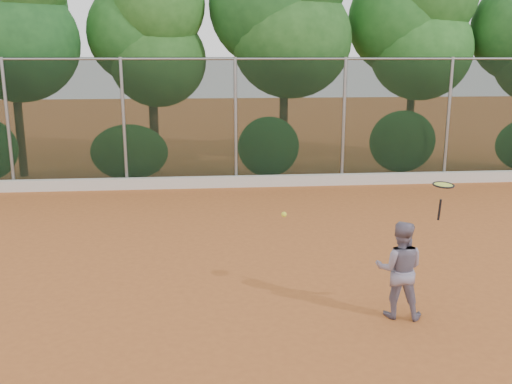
{
  "coord_description": "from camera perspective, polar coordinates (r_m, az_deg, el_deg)",
  "views": [
    {
      "loc": [
        -0.88,
        -8.52,
        3.56
      ],
      "look_at": [
        0.0,
        1.0,
        1.25
      ],
      "focal_mm": 40.0,
      "sensor_mm": 36.0,
      "label": 1
    }
  ],
  "objects": [
    {
      "name": "tennis_ball_in_flight",
      "position": [
        7.29,
        2.82,
        -2.26
      ],
      "size": [
        0.07,
        0.07,
        0.07
      ],
      "color": "yellow",
      "rests_on": "ground"
    },
    {
      "name": "chainlink_fence",
      "position": [
        15.63,
        -2.05,
        7.32
      ],
      "size": [
        24.09,
        0.09,
        3.5
      ],
      "color": "black",
      "rests_on": "ground"
    },
    {
      "name": "tennis_player",
      "position": [
        8.14,
        14.16,
        -7.51
      ],
      "size": [
        0.79,
        0.69,
        1.37
      ],
      "primitive_type": "imported",
      "rotation": [
        0.0,
        0.0,
        2.84
      ],
      "color": "slate",
      "rests_on": "ground"
    },
    {
      "name": "concrete_curb",
      "position": [
        15.73,
        -1.96,
        1.06
      ],
      "size": [
        24.0,
        0.2,
        0.3
      ],
      "primitive_type": "cube",
      "color": "silver",
      "rests_on": "ground"
    },
    {
      "name": "foliage_backdrop",
      "position": [
        17.52,
        -4.37,
        16.3
      ],
      "size": [
        23.7,
        3.63,
        7.55
      ],
      "color": "#402A18",
      "rests_on": "ground"
    },
    {
      "name": "tennis_racket",
      "position": [
        7.78,
        18.19,
        0.4
      ],
      "size": [
        0.35,
        0.35,
        0.52
      ],
      "color": "black",
      "rests_on": "ground"
    },
    {
      "name": "ground",
      "position": [
        9.27,
        0.58,
        -8.99
      ],
      "size": [
        80.0,
        80.0,
        0.0
      ],
      "primitive_type": "plane",
      "color": "#AB5A28",
      "rests_on": "ground"
    }
  ]
}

